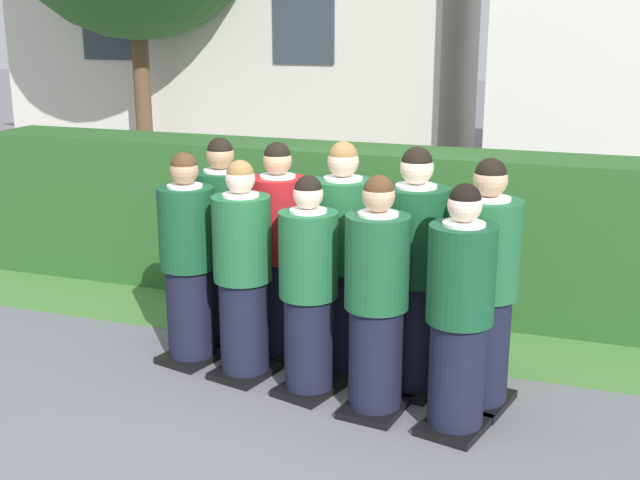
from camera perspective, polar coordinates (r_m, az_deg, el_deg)
ground_plane at (r=5.82m, az=-0.77°, el=-10.59°), size 60.00×60.00×0.00m
student_front_row_0 at (r=6.14m, az=-9.25°, el=-1.69°), size 0.47×0.55×1.61m
student_front_row_1 at (r=5.83m, az=-5.46°, el=-2.55°), size 0.47×0.53×1.60m
student_front_row_2 at (r=5.54m, az=-0.78°, el=-3.73°), size 0.47×0.52×1.55m
student_front_row_3 at (r=5.27m, az=3.99°, el=-4.45°), size 0.43×0.53×1.61m
student_front_row_4 at (r=5.09m, az=9.78°, el=-5.37°), size 0.47×0.53×1.61m
student_rear_row_0 at (r=6.46m, az=-6.83°, el=-0.52°), size 0.48×0.55×1.67m
student_in_red_blazer at (r=6.20m, az=-2.92°, el=-1.10°), size 0.45×0.53×1.67m
student_rear_row_2 at (r=5.89m, az=1.58°, el=-1.71°), size 0.51×0.58×1.72m
student_rear_row_3 at (r=5.62m, az=6.59°, el=-2.61°), size 0.47×0.57×1.73m
student_rear_row_4 at (r=5.44m, az=11.48°, el=-3.58°), size 0.48×0.56×1.70m
hedge at (r=7.33m, az=4.50°, el=0.84°), size 8.10×0.70×1.43m
lawn_strip at (r=6.82m, az=2.61°, el=-6.55°), size 8.10×0.90×0.01m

